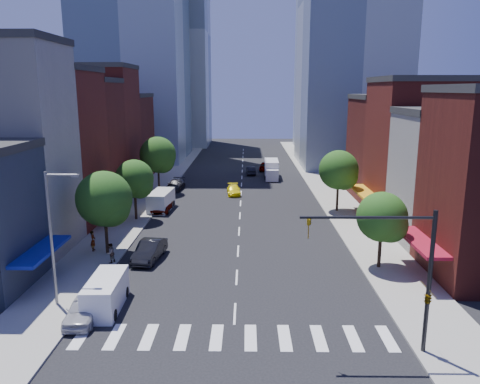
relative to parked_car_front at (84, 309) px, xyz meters
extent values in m
plane|color=black|center=(9.50, 0.94, -0.76)|extent=(220.00, 220.00, 0.00)
cube|color=gray|center=(-3.00, 40.94, -0.68)|extent=(5.00, 120.00, 0.15)
cube|color=gray|center=(22.00, 40.94, -0.68)|extent=(5.00, 120.00, 0.15)
cube|color=silver|center=(9.50, -2.06, -0.75)|extent=(19.00, 3.00, 0.01)
cube|color=maroon|center=(-11.50, 21.44, 7.24)|extent=(12.00, 9.00, 16.00)
cube|color=#501714|center=(-11.50, 29.94, 6.74)|extent=(12.00, 8.00, 15.00)
cube|color=maroon|center=(-11.50, 38.44, 7.74)|extent=(12.00, 9.00, 17.00)
cube|color=#501714|center=(-11.50, 47.94, 5.74)|extent=(12.00, 10.00, 13.00)
cube|color=silver|center=(30.50, 15.94, 5.24)|extent=(12.00, 8.00, 12.00)
cube|color=maroon|center=(30.50, 24.94, 6.74)|extent=(12.00, 10.00, 15.00)
cube|color=#501714|center=(30.50, 34.94, 5.74)|extent=(12.00, 10.00, 13.00)
cube|color=#9EA5AD|center=(29.50, 62.94, 29.24)|extent=(18.00, 20.00, 60.00)
cube|color=#9EA5AD|center=(-8.50, 95.94, 27.24)|extent=(18.00, 18.00, 56.00)
cylinder|color=black|center=(20.00, -3.56, 3.39)|extent=(0.24, 0.24, 8.00)
cylinder|color=black|center=(16.50, -3.56, 6.99)|extent=(7.00, 0.16, 0.16)
imported|color=gold|center=(13.50, -3.56, 6.39)|extent=(0.22, 0.18, 1.10)
imported|color=gold|center=(20.00, -3.56, 2.59)|extent=(0.48, 2.24, 0.90)
cylinder|color=slate|center=(-2.50, 1.94, 3.89)|extent=(0.20, 0.20, 9.00)
cylinder|color=slate|center=(-1.50, 1.94, 8.19)|extent=(2.00, 0.14, 0.14)
cube|color=slate|center=(-0.60, 1.94, 8.14)|extent=(0.50, 0.25, 0.18)
cylinder|color=black|center=(-2.00, 11.94, 1.35)|extent=(0.28, 0.28, 3.92)
sphere|color=#1B4614|center=(-2.00, 11.94, 4.29)|extent=(4.80, 4.80, 4.80)
sphere|color=#1B4614|center=(-1.40, 11.64, 3.59)|extent=(3.36, 3.36, 3.36)
cylinder|color=black|center=(-2.00, 22.94, 1.21)|extent=(0.28, 0.28, 3.64)
sphere|color=#1B4614|center=(-2.00, 22.94, 3.94)|extent=(4.20, 4.20, 4.20)
sphere|color=#1B4614|center=(-1.40, 22.64, 3.29)|extent=(2.94, 2.94, 2.94)
cylinder|color=black|center=(-2.00, 36.94, 1.49)|extent=(0.28, 0.28, 4.20)
sphere|color=#1B4614|center=(-2.00, 36.94, 4.64)|extent=(5.00, 5.00, 5.00)
sphere|color=#1B4614|center=(-1.40, 36.64, 3.89)|extent=(3.50, 3.50, 3.50)
cylinder|color=black|center=(21.00, 8.94, 1.07)|extent=(0.28, 0.28, 3.36)
sphere|color=#1B4614|center=(21.00, 8.94, 3.59)|extent=(4.00, 4.00, 4.00)
sphere|color=#1B4614|center=(21.60, 8.64, 2.99)|extent=(2.80, 2.80, 2.80)
cylinder|color=black|center=(21.00, 26.94, 1.35)|extent=(0.28, 0.28, 3.92)
sphere|color=#1B4614|center=(21.00, 26.94, 4.29)|extent=(4.60, 4.60, 4.60)
sphere|color=#1B4614|center=(21.60, 26.64, 3.59)|extent=(3.22, 3.22, 3.22)
imported|color=#B6B6BB|center=(0.00, 0.00, 0.00)|extent=(2.03, 4.54, 1.51)
imported|color=black|center=(2.00, 10.68, 0.07)|extent=(2.34, 5.19, 1.65)
imported|color=#999999|center=(0.12, 26.78, -0.11)|extent=(2.17, 4.69, 1.30)
imported|color=black|center=(0.00, 38.99, -0.02)|extent=(2.58, 5.26, 1.47)
cube|color=white|center=(0.95, 1.62, 0.29)|extent=(2.14, 5.05, 2.10)
cube|color=black|center=(1.00, -0.28, 0.59)|extent=(1.88, 1.05, 0.90)
cylinder|color=black|center=(0.10, -0.10, -0.41)|extent=(0.27, 0.77, 0.76)
cylinder|color=black|center=(1.90, -0.05, -0.41)|extent=(0.27, 0.77, 0.76)
cylinder|color=black|center=(0.00, 3.29, -0.41)|extent=(0.27, 0.77, 0.76)
cylinder|color=black|center=(1.80, 3.34, -0.41)|extent=(0.27, 0.77, 0.76)
cube|color=white|center=(0.00, 27.46, 0.39)|extent=(2.60, 5.60, 2.29)
cube|color=black|center=(-0.16, 25.40, 0.71)|extent=(2.10, 1.25, 0.98)
cylinder|color=black|center=(-1.12, 25.70, -0.38)|extent=(0.34, 0.85, 0.83)
cylinder|color=black|center=(0.83, 25.54, -0.38)|extent=(0.34, 0.85, 0.83)
cylinder|color=black|center=(-0.83, 29.39, -0.38)|extent=(0.34, 0.85, 0.83)
cylinder|color=black|center=(1.12, 29.23, -0.38)|extent=(0.34, 0.85, 0.83)
imported|color=yellow|center=(8.50, 36.03, -0.12)|extent=(2.15, 4.53, 1.28)
imported|color=black|center=(11.00, 51.64, -0.07)|extent=(1.74, 4.26, 1.37)
imported|color=#999999|center=(13.61, 55.56, 0.05)|extent=(2.47, 4.96, 1.62)
cube|color=white|center=(14.34, 48.86, 0.69)|extent=(2.30, 5.94, 2.90)
cube|color=white|center=(14.27, 45.41, 0.24)|extent=(2.03, 1.67, 1.81)
cylinder|color=black|center=(13.29, 46.16, -0.35)|extent=(0.29, 0.82, 0.82)
cylinder|color=black|center=(15.28, 46.11, -0.35)|extent=(0.29, 0.82, 0.82)
cylinder|color=black|center=(13.37, 50.24, -0.35)|extent=(0.29, 0.82, 0.82)
cylinder|color=black|center=(15.37, 50.20, -0.35)|extent=(0.29, 0.82, 0.82)
imported|color=#999999|center=(-3.40, 12.49, 0.31)|extent=(0.51, 0.71, 1.83)
imported|color=#999999|center=(-1.02, 9.56, 0.22)|extent=(0.93, 1.01, 1.66)
camera|label=1|loc=(10.22, -26.98, 13.49)|focal=35.00mm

